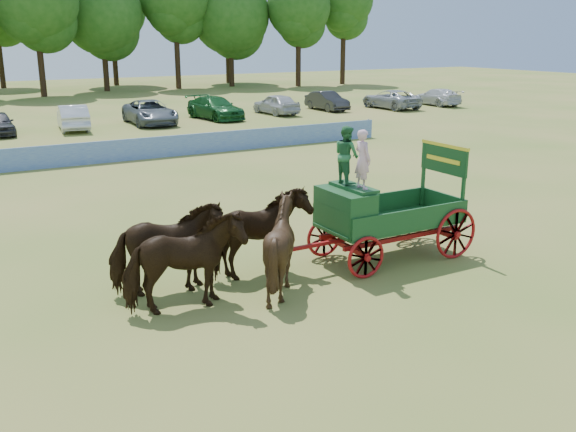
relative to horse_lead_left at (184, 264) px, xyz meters
The scene contains 8 objects.
ground 6.68m from the horse_lead_left, ahead, with size 160.00×160.00×0.00m, color olive.
horse_lead_left is the anchor object (origin of this frame).
horse_lead_right 1.10m from the horse_lead_left, 90.00° to the left, with size 1.19×2.61×2.20m, color #321D0D.
horse_wheel_left 2.40m from the horse_lead_left, ahead, with size 1.78×2.00×2.21m, color #321D0D.
horse_wheel_right 2.64m from the horse_lead_left, 24.62° to the left, with size 1.19×2.61×2.20m, color #321D0D.
farm_dray 5.43m from the horse_lead_left, ahead, with size 5.99×2.00×3.65m.
sponsor_banner 18.78m from the horse_lead_left, 72.70° to the left, with size 26.00×0.08×1.05m, color #1F45AB.
parked_cars 31.06m from the horse_lead_left, 75.87° to the left, with size 56.12×6.93×1.61m.
Camera 1 is at (-11.14, -12.38, 5.88)m, focal length 40.00 mm.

